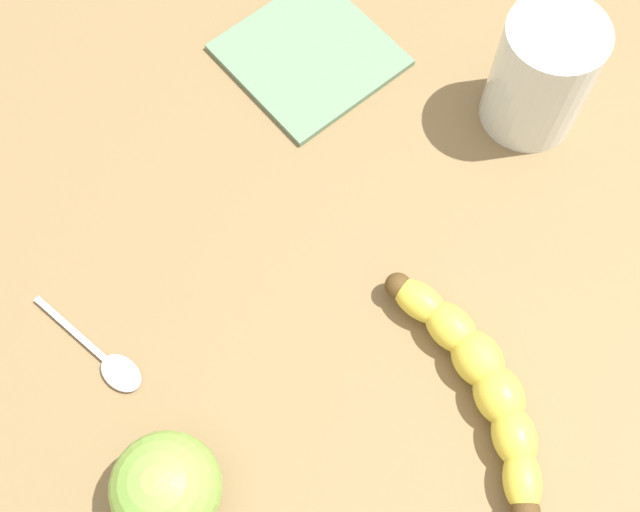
% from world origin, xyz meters
% --- Properties ---
extents(wooden_tabletop, '(1.20, 1.20, 0.03)m').
position_xyz_m(wooden_tabletop, '(0.00, 0.00, 0.01)').
color(wooden_tabletop, olive).
rests_on(wooden_tabletop, ground).
extents(banana, '(0.20, 0.08, 0.04)m').
position_xyz_m(banana, '(-0.12, -0.07, 0.05)').
color(banana, yellow).
rests_on(banana, wooden_tabletop).
extents(smoothie_glass, '(0.08, 0.08, 0.11)m').
position_xyz_m(smoothie_glass, '(0.11, -0.18, 0.08)').
color(smoothie_glass, silver).
rests_on(smoothie_glass, wooden_tabletop).
extents(green_apple_fruit, '(0.08, 0.08, 0.08)m').
position_xyz_m(green_apple_fruit, '(-0.15, 0.16, 0.07)').
color(green_apple_fruit, '#84B747').
rests_on(green_apple_fruit, wooden_tabletop).
extents(teaspoon, '(0.10, 0.08, 0.01)m').
position_xyz_m(teaspoon, '(-0.05, 0.20, 0.03)').
color(teaspoon, silver).
rests_on(teaspoon, wooden_tabletop).
extents(folded_napkin, '(0.18, 0.18, 0.01)m').
position_xyz_m(folded_napkin, '(0.21, -0.01, 0.03)').
color(folded_napkin, slate).
rests_on(folded_napkin, wooden_tabletop).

